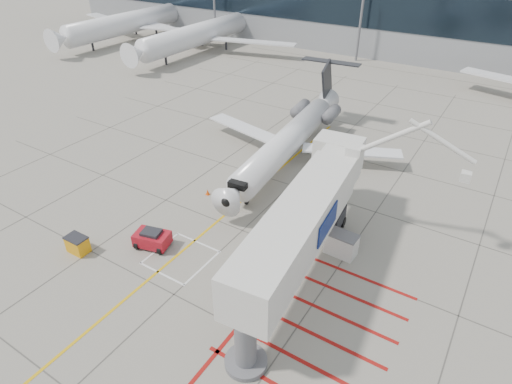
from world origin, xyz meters
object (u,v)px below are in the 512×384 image
Objects in this scene: spill_bin at (78,244)px; pushback_tug at (152,238)px; regional_jet at (279,136)px; jet_bridge at (297,234)px.

pushback_tug is at bearing 37.96° from spill_bin.
regional_jet is 15.27m from pushback_tug.
spill_bin is (-14.80, -5.66, -3.42)m from jet_bridge.
spill_bin is at bearing -114.72° from regional_jet.
regional_jet is 10.94× the size of pushback_tug.
jet_bridge is 16.21m from spill_bin.
regional_jet is at bearing 66.92° from pushback_tug.
regional_jet is at bearing 118.19° from jet_bridge.
jet_bridge is 8.08× the size of pushback_tug.
pushback_tug is (-10.65, -2.30, -3.35)m from jet_bridge.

